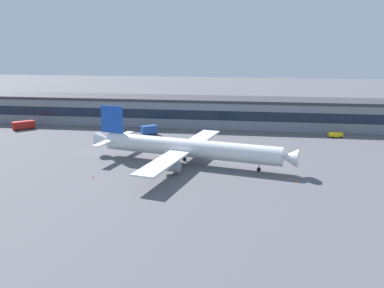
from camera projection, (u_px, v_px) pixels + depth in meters
ground_plane at (156, 162)px, 121.13m from camera, size 600.00×600.00×0.00m
terminal_building at (186, 111)px, 173.65m from camera, size 188.92×17.48×11.83m
airliner at (187, 148)px, 118.05m from camera, size 61.66×53.35×15.78m
pushback_tractor at (335, 135)px, 151.72m from camera, size 5.22×3.51×1.75m
fuel_truck at (24, 125)px, 165.46m from camera, size 8.02×7.82×3.35m
stair_truck at (149, 130)px, 155.76m from camera, size 6.28×5.44×3.55m
traffic_cone_0 at (284, 176)px, 106.90m from camera, size 0.48×0.48×0.60m
traffic_cone_1 at (297, 181)px, 103.19m from camera, size 0.60×0.60×0.75m
traffic_cone_2 at (93, 177)px, 106.57m from camera, size 0.45×0.45×0.57m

